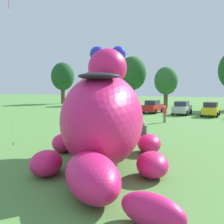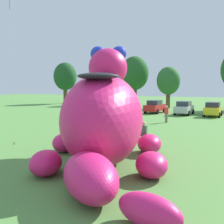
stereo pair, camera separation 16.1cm
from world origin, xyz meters
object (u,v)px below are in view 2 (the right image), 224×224
Objects in this scene: giant_inflatable_creature at (103,117)px; car_silver at (184,108)px; car_white at (129,106)px; car_yellow at (213,109)px; car_red at (155,107)px; spectator_by_cars at (144,136)px; spectator_near_inflatable at (166,114)px.

car_silver is (-1.34, 24.18, -1.35)m from giant_inflatable_creature.
car_white and car_yellow have the same top height.
car_yellow is (2.17, 23.81, -1.35)m from giant_inflatable_creature.
car_white is at bearing -179.88° from car_silver.
car_silver is at bearing -7.29° from car_red.
car_white is at bearing 115.02° from spectator_by_cars.
giant_inflatable_creature is at bearing -77.78° from car_red.
giant_inflatable_creature is 23.95m from car_yellow.
car_silver reaches higher than spectator_by_cars.
spectator_by_cars is (6.30, -21.60, -0.01)m from car_red.
car_yellow is (11.05, -0.36, 0.00)m from car_white.
car_white is 23.25m from spectator_by_cars.
car_red is 1.02× the size of car_yellow.
car_yellow is 2.41× the size of spectator_near_inflatable.
car_yellow reaches higher than spectator_by_cars.
spectator_near_inflatable is (7.59, -8.35, -0.01)m from car_white.
car_white is (-8.88, 24.17, -1.35)m from giant_inflatable_creature.
car_white is at bearing 178.15° from car_yellow.
giant_inflatable_creature is 2.54× the size of car_yellow.
car_red reaches higher than spectator_near_inflatable.
car_white is 2.48× the size of spectator_by_cars.
giant_inflatable_creature is 6.11× the size of spectator_near_inflatable.
car_red is at bearing 106.26° from spectator_by_cars.
spectator_near_inflatable is at bearing 94.68° from giant_inflatable_creature.
car_white reaches higher than spectator_by_cars.
car_yellow is at bearing 66.55° from spectator_near_inflatable.
car_red reaches higher than spectator_by_cars.
car_red is 9.76m from spectator_near_inflatable.
car_red and car_yellow have the same top height.
spectator_near_inflatable is 1.00× the size of spectator_by_cars.
car_yellow is at bearing -6.07° from car_silver.
spectator_by_cars is (-1.22, -20.71, -0.01)m from car_yellow.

